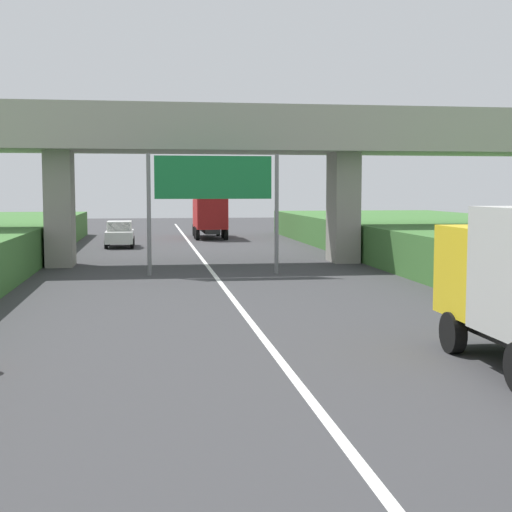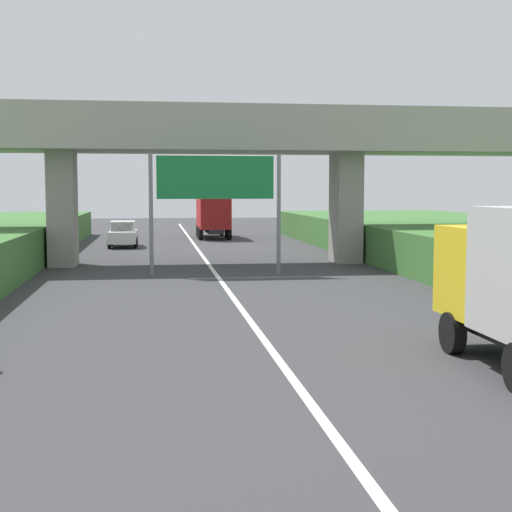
{
  "view_description": "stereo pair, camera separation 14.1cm",
  "coord_description": "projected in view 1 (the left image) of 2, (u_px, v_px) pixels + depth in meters",
  "views": [
    {
      "loc": [
        -2.85,
        2.23,
        3.79
      ],
      "look_at": [
        0.0,
        21.7,
        2.0
      ],
      "focal_mm": 51.39,
      "sensor_mm": 36.0,
      "label": 1
    },
    {
      "loc": [
        -2.71,
        2.21,
        3.79
      ],
      "look_at": [
        0.0,
        21.7,
        2.0
      ],
      "focal_mm": 51.39,
      "sensor_mm": 36.0,
      "label": 2
    }
  ],
  "objects": [
    {
      "name": "lane_centre_stripe",
      "position": [
        221.0,
        283.0,
        29.66
      ],
      "size": [
        0.2,
        103.13,
        0.01
      ],
      "primitive_type": "cube",
      "color": "white",
      "rests_on": "ground"
    },
    {
      "name": "overpass_bridge",
      "position": [
        205.0,
        146.0,
        36.89
      ],
      "size": [
        40.0,
        4.8,
        7.87
      ],
      "color": "#9E998E",
      "rests_on": "ground"
    },
    {
      "name": "overhead_highway_sign",
      "position": [
        213.0,
        185.0,
        32.44
      ],
      "size": [
        5.88,
        0.18,
        5.37
      ],
      "color": "slate",
      "rests_on": "ground"
    },
    {
      "name": "truck_red",
      "position": [
        209.0,
        213.0,
        57.13
      ],
      "size": [
        2.44,
        7.3,
        3.44
      ],
      "color": "black",
      "rests_on": "ground"
    },
    {
      "name": "car_white",
      "position": [
        120.0,
        234.0,
        48.16
      ],
      "size": [
        1.86,
        4.1,
        1.72
      ],
      "color": "silver",
      "rests_on": "ground"
    }
  ]
}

